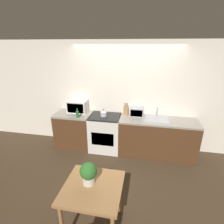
% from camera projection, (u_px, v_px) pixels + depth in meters
% --- Properties ---
extents(ground_plane, '(16.00, 16.00, 0.00)m').
position_uv_depth(ground_plane, '(119.00, 165.00, 3.86)').
color(ground_plane, '#3D2D1E').
extents(wall_back, '(10.00, 0.06, 2.60)m').
position_uv_depth(wall_back, '(125.00, 97.00, 4.25)').
color(wall_back, silver).
rests_on(wall_back, ground_plane).
extents(counter_left_run, '(0.88, 0.62, 0.90)m').
position_uv_depth(counter_left_run, '(75.00, 130.00, 4.47)').
color(counter_left_run, '#4C2D19').
rests_on(counter_left_run, ground_plane).
extents(counter_right_run, '(1.75, 0.62, 0.90)m').
position_uv_depth(counter_right_run, '(157.00, 137.00, 4.11)').
color(counter_right_run, '#4C2D19').
rests_on(counter_right_run, ground_plane).
extents(stove_range, '(0.74, 0.62, 0.90)m').
position_uv_depth(stove_range, '(105.00, 133.00, 4.33)').
color(stove_range, silver).
rests_on(stove_range, ground_plane).
extents(kettle, '(0.15, 0.15, 0.17)m').
position_uv_depth(kettle, '(104.00, 113.00, 4.13)').
color(kettle, '#B7B7BC').
rests_on(kettle, stove_range).
extents(microwave, '(0.47, 0.32, 0.30)m').
position_uv_depth(microwave, '(78.00, 106.00, 4.36)').
color(microwave, silver).
rests_on(microwave, counter_left_run).
extents(bottle, '(0.07, 0.07, 0.23)m').
position_uv_depth(bottle, '(77.00, 114.00, 4.03)').
color(bottle, '#1E662D').
rests_on(bottle, counter_left_run).
extents(knife_block, '(0.11, 0.07, 0.29)m').
position_uv_depth(knife_block, '(126.00, 110.00, 4.21)').
color(knife_block, '#9E7042').
rests_on(knife_block, counter_right_run).
extents(toaster_oven, '(0.31, 0.24, 0.20)m').
position_uv_depth(toaster_oven, '(137.00, 112.00, 4.15)').
color(toaster_oven, '#999BA0').
rests_on(toaster_oven, counter_right_run).
extents(sink_basin, '(0.53, 0.44, 0.24)m').
position_uv_depth(sink_basin, '(157.00, 119.00, 3.95)').
color(sink_basin, '#999BA0').
rests_on(sink_basin, counter_right_run).
extents(dining_table, '(0.77, 0.75, 0.76)m').
position_uv_depth(dining_table, '(93.00, 193.00, 2.33)').
color(dining_table, '#9E7042').
rests_on(dining_table, ground_plane).
extents(potted_plant, '(0.23, 0.23, 0.31)m').
position_uv_depth(potted_plant, '(88.00, 173.00, 2.29)').
color(potted_plant, beige).
rests_on(potted_plant, dining_table).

